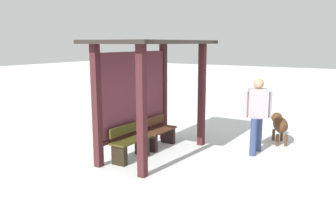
{
  "coord_description": "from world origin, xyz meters",
  "views": [
    {
      "loc": [
        -6.19,
        -4.11,
        2.42
      ],
      "look_at": [
        -0.31,
        -0.53,
        1.06
      ],
      "focal_mm": 37.65,
      "sensor_mm": 36.0,
      "label": 1
    }
  ],
  "objects_px": {
    "bench_left_inside": "(130,144)",
    "person_walking": "(257,110)",
    "dog": "(280,124)",
    "bus_shelter": "(146,75)",
    "bench_center_inside": "(158,134)"
  },
  "relations": [
    {
      "from": "bench_center_inside",
      "to": "bench_left_inside",
      "type": "bearing_deg",
      "value": -179.91
    },
    {
      "from": "person_walking",
      "to": "dog",
      "type": "bearing_deg",
      "value": -10.96
    },
    {
      "from": "bench_center_inside",
      "to": "dog",
      "type": "xyz_separation_m",
      "value": [
        1.85,
        -2.34,
        0.15
      ]
    },
    {
      "from": "bench_center_inside",
      "to": "dog",
      "type": "relative_size",
      "value": 0.9
    },
    {
      "from": "person_walking",
      "to": "bench_left_inside",
      "type": "bearing_deg",
      "value": 130.16
    },
    {
      "from": "dog",
      "to": "bus_shelter",
      "type": "bearing_deg",
      "value": 136.39
    },
    {
      "from": "bench_left_inside",
      "to": "person_walking",
      "type": "relative_size",
      "value": 0.59
    },
    {
      "from": "bench_left_inside",
      "to": "person_walking",
      "type": "xyz_separation_m",
      "value": [
        1.79,
        -2.12,
        0.65
      ]
    },
    {
      "from": "bench_center_inside",
      "to": "bus_shelter",
      "type": "bearing_deg",
      "value": -173.9
    },
    {
      "from": "bench_center_inside",
      "to": "person_walking",
      "type": "height_order",
      "value": "person_walking"
    },
    {
      "from": "bus_shelter",
      "to": "person_walking",
      "type": "xyz_separation_m",
      "value": [
        1.24,
        -2.06,
        -0.78
      ]
    },
    {
      "from": "bus_shelter",
      "to": "bench_center_inside",
      "type": "bearing_deg",
      "value": 6.1
    },
    {
      "from": "person_walking",
      "to": "bus_shelter",
      "type": "bearing_deg",
      "value": 121.12
    },
    {
      "from": "bus_shelter",
      "to": "dog",
      "type": "distance_m",
      "value": 3.55
    },
    {
      "from": "bus_shelter",
      "to": "person_walking",
      "type": "height_order",
      "value": "bus_shelter"
    }
  ]
}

